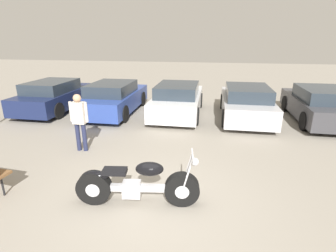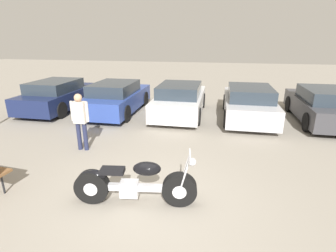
{
  "view_description": "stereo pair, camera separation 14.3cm",
  "coord_description": "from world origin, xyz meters",
  "px_view_note": "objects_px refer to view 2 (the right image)",
  "views": [
    {
      "loc": [
        0.99,
        -4.24,
        3.03
      ],
      "look_at": [
        -0.09,
        2.09,
        0.85
      ],
      "focal_mm": 28.0,
      "sensor_mm": 36.0,
      "label": 1
    },
    {
      "loc": [
        1.13,
        -4.21,
        3.03
      ],
      "look_at": [
        -0.09,
        2.09,
        0.85
      ],
      "focal_mm": 28.0,
      "sensor_mm": 36.0,
      "label": 2
    }
  ],
  "objects_px": {
    "motorcycle": "(134,184)",
    "parked_car_white": "(180,100)",
    "parked_car_navy": "(59,95)",
    "parked_car_blue": "(117,98)",
    "parked_car_silver": "(249,103)",
    "parked_car_dark_grey": "(323,106)",
    "person_standing": "(80,117)"
  },
  "relations": [
    {
      "from": "parked_car_white",
      "to": "person_standing",
      "type": "height_order",
      "value": "person_standing"
    },
    {
      "from": "parked_car_blue",
      "to": "parked_car_navy",
      "type": "bearing_deg",
      "value": -179.65
    },
    {
      "from": "parked_car_navy",
      "to": "parked_car_blue",
      "type": "distance_m",
      "value": 2.67
    },
    {
      "from": "parked_car_silver",
      "to": "parked_car_dark_grey",
      "type": "distance_m",
      "value": 2.68
    },
    {
      "from": "motorcycle",
      "to": "parked_car_dark_grey",
      "type": "bearing_deg",
      "value": 49.62
    },
    {
      "from": "parked_car_white",
      "to": "parked_car_silver",
      "type": "bearing_deg",
      "value": -1.5
    },
    {
      "from": "parked_car_blue",
      "to": "parked_car_silver",
      "type": "height_order",
      "value": "same"
    },
    {
      "from": "parked_car_navy",
      "to": "parked_car_silver",
      "type": "height_order",
      "value": "same"
    },
    {
      "from": "person_standing",
      "to": "parked_car_navy",
      "type": "bearing_deg",
      "value": 129.28
    },
    {
      "from": "parked_car_blue",
      "to": "parked_car_dark_grey",
      "type": "relative_size",
      "value": 1.0
    },
    {
      "from": "parked_car_navy",
      "to": "person_standing",
      "type": "bearing_deg",
      "value": -50.72
    },
    {
      "from": "parked_car_white",
      "to": "motorcycle",
      "type": "bearing_deg",
      "value": -89.65
    },
    {
      "from": "parked_car_blue",
      "to": "parked_car_dark_grey",
      "type": "bearing_deg",
      "value": 1.33
    },
    {
      "from": "motorcycle",
      "to": "parked_car_silver",
      "type": "relative_size",
      "value": 0.56
    },
    {
      "from": "parked_car_navy",
      "to": "parked_car_white",
      "type": "relative_size",
      "value": 1.0
    },
    {
      "from": "parked_car_navy",
      "to": "person_standing",
      "type": "relative_size",
      "value": 2.58
    },
    {
      "from": "motorcycle",
      "to": "parked_car_white",
      "type": "distance_m",
      "value": 6.2
    },
    {
      "from": "motorcycle",
      "to": "parked_car_silver",
      "type": "distance_m",
      "value": 6.67
    },
    {
      "from": "parked_car_white",
      "to": "parked_car_dark_grey",
      "type": "height_order",
      "value": "same"
    },
    {
      "from": "parked_car_white",
      "to": "parked_car_silver",
      "type": "relative_size",
      "value": 1.0
    },
    {
      "from": "parked_car_blue",
      "to": "parked_car_dark_grey",
      "type": "xyz_separation_m",
      "value": [
        8.02,
        0.19,
        0.0
      ]
    },
    {
      "from": "parked_car_navy",
      "to": "parked_car_blue",
      "type": "bearing_deg",
      "value": 0.35
    },
    {
      "from": "motorcycle",
      "to": "parked_car_white",
      "type": "relative_size",
      "value": 0.56
    },
    {
      "from": "motorcycle",
      "to": "parked_car_navy",
      "type": "distance_m",
      "value": 8.09
    },
    {
      "from": "parked_car_navy",
      "to": "parked_car_white",
      "type": "xyz_separation_m",
      "value": [
        5.35,
        0.15,
        0.0
      ]
    },
    {
      "from": "parked_car_white",
      "to": "parked_car_silver",
      "type": "distance_m",
      "value": 2.67
    },
    {
      "from": "parked_car_navy",
      "to": "motorcycle",
      "type": "bearing_deg",
      "value": -48.28
    },
    {
      "from": "parked_car_dark_grey",
      "to": "parked_car_white",
      "type": "bearing_deg",
      "value": -179.48
    },
    {
      "from": "parked_car_blue",
      "to": "parked_car_dark_grey",
      "type": "height_order",
      "value": "same"
    },
    {
      "from": "motorcycle",
      "to": "parked_car_navy",
      "type": "relative_size",
      "value": 0.56
    },
    {
      "from": "parked_car_white",
      "to": "parked_car_dark_grey",
      "type": "bearing_deg",
      "value": 0.52
    },
    {
      "from": "parked_car_blue",
      "to": "parked_car_silver",
      "type": "relative_size",
      "value": 1.0
    }
  ]
}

